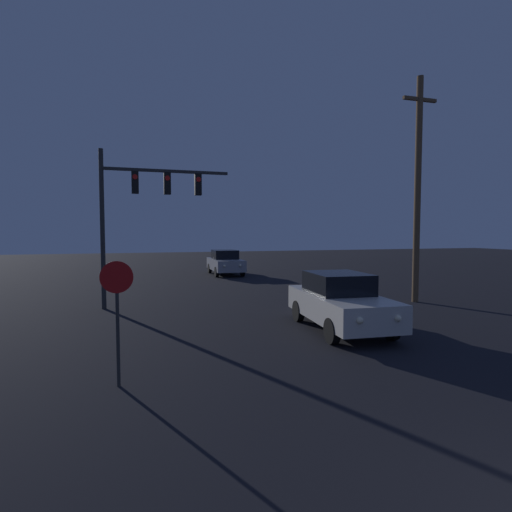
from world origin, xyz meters
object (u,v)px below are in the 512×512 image
car_far (225,262)px  stop_sign (117,301)px  utility_pole (418,187)px  car_near (340,301)px  traffic_signal_mast (141,200)px

car_far → stop_sign: stop_sign is taller
stop_sign → utility_pole: (12.23, 6.38, 3.32)m
car_far → stop_sign: size_ratio=1.89×
car_near → traffic_signal_mast: 8.99m
traffic_signal_mast → stop_sign: bearing=-94.3°
traffic_signal_mast → car_near: bearing=-44.7°
stop_sign → utility_pole: size_ratio=0.26×
car_near → traffic_signal_mast: bearing=-40.3°
car_far → traffic_signal_mast: traffic_signal_mast is taller
stop_sign → utility_pole: 14.19m
car_near → stop_sign: 7.21m
traffic_signal_mast → utility_pole: 11.83m
traffic_signal_mast → utility_pole: size_ratio=0.65×
traffic_signal_mast → utility_pole: (11.57, -2.34, 0.67)m
stop_sign → car_near: bearing=23.8°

